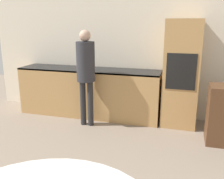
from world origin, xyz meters
TOP-DOWN VIEW (x-y plane):
  - wall_back at (0.00, 5.46)m, footprint 6.55×0.05m
  - kitchen_counter at (-1.03, 5.11)m, footprint 2.79×0.60m
  - oven_unit at (0.70, 5.12)m, footprint 0.60×0.59m
  - person_standing at (-0.89, 4.62)m, footprint 0.32×0.32m

SIDE VIEW (x-z plane):
  - kitchen_counter at x=-1.03m, z-range 0.01..0.95m
  - oven_unit at x=0.70m, z-range 0.00..1.87m
  - person_standing at x=-0.89m, z-range 0.21..1.90m
  - wall_back at x=0.00m, z-range 0.00..2.60m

